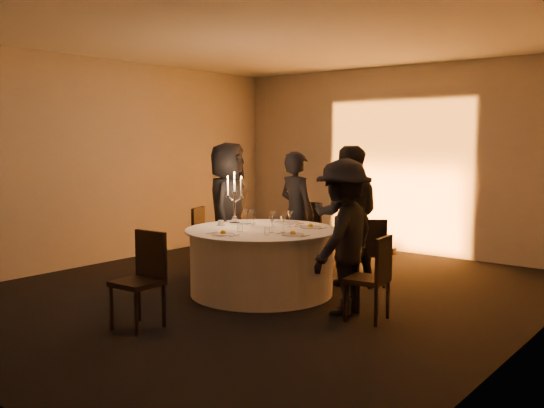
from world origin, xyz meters
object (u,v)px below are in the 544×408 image
Objects in this scene: chair_front at (143,274)px; guest_back_right at (348,216)px; guest_right at (344,237)px; coffee_cup at (221,223)px; chair_left at (205,235)px; candelabra at (235,206)px; chair_back_right at (371,249)px; chair_right at (374,274)px; guest_left at (228,209)px; chair_back_left at (316,231)px; guest_back_left at (297,213)px; banquet_table at (262,261)px.

guest_back_right reaches higher than chair_front.
guest_right is 1.78m from coffee_cup.
coffee_cup is (0.85, -0.59, 0.31)m from chair_left.
chair_back_right is at bearing 35.36° from candelabra.
guest_right is 1.76m from candelabra.
chair_right is 2.74m from guest_left.
guest_left reaches higher than candelabra.
chair_back_left is at bearing 80.00° from coffee_cup.
candelabra is (-0.26, -0.96, 0.17)m from guest_back_left.
chair_right is 7.87× the size of coffee_cup.
chair_back_right is 0.51× the size of guest_back_left.
chair_left is 0.50× the size of guest_back_right.
banquet_table is 1.11× the size of guest_right.
coffee_cup is at bearing -172.10° from banquet_table.
guest_back_right is (1.59, 0.48, -0.02)m from guest_left.
guest_back_right is (0.57, 1.01, 0.49)m from banquet_table.
guest_right reaches higher than banquet_table.
banquet_table is 2.08× the size of chair_right.
banquet_table is 1.94× the size of chair_front.
chair_left is 0.54× the size of guest_right.
chair_left is at bearing 52.09° from chair_back_left.
guest_right is 14.75× the size of coffee_cup.
guest_left is 16.21× the size of coffee_cup.
chair_left is 1.11m from candelabra.
chair_left is 0.57m from guest_left.
guest_left is 0.93m from guest_back_left.
chair_back_left is 0.59× the size of guest_right.
candelabra is (0.49, -0.41, 0.11)m from guest_left.
chair_back_right is 1.48m from chair_right.
coffee_cup reaches higher than banquet_table.
guest_back_left is (1.16, 0.57, 0.34)m from chair_left.
banquet_table is at bearing -144.74° from guest_left.
chair_right reaches higher than chair_back_right.
guest_right is (1.49, -1.68, 0.27)m from chair_back_left.
guest_back_left is at bearing -131.21° from chair_right.
chair_back_left is at bearing 80.50° from candelabra.
chair_right is at bearing -132.56° from guest_left.
guest_left is at bearing -111.93° from guest_right.
guest_right is (2.22, -0.65, -0.08)m from guest_left.
banquet_table is 1.73m from chair_front.
guest_back_left reaches higher than banquet_table.
banquet_table is 1.01× the size of guest_left.
guest_back_left reaches higher than chair_back_right.
chair_left is at bearing 145.30° from coffee_cup.
chair_back_right is (0.85, 1.10, 0.09)m from banquet_table.
coffee_cup is (-1.43, -1.18, 0.32)m from chair_back_right.
chair_back_left reaches higher than chair_right.
guest_back_left is (-0.27, 1.08, 0.45)m from banquet_table.
chair_right is 2.28m from guest_back_left.
coffee_cup is (-1.14, -1.09, -0.07)m from guest_back_right.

